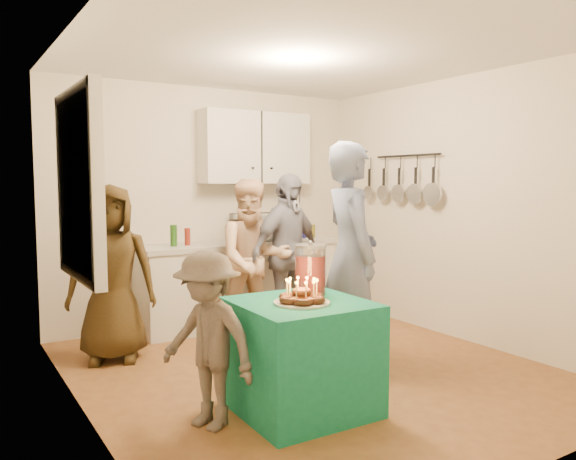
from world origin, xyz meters
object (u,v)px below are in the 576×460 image
counter (239,285)px  woman_back_left (111,273)px  man_birthday (350,255)px  woman_back_right (287,253)px  party_table (301,356)px  child_near_left (208,340)px  punch_jar (310,271)px  microwave (258,227)px  woman_back_center (254,260)px

counter → woman_back_left: size_ratio=1.42×
man_birthday → woman_back_right: 1.21m
counter → party_table: bearing=-107.0°
woman_back_left → child_near_left: 1.71m
punch_jar → man_birthday: (0.67, 0.38, 0.02)m
woman_back_right → counter: bearing=98.4°
counter → man_birthday: (0.15, -1.79, 0.52)m
microwave → woman_back_center: size_ratio=0.34×
woman_back_left → woman_back_right: size_ratio=0.94×
party_table → punch_jar: punch_jar is taller
counter → woman_back_center: (-0.16, -0.66, 0.37)m
counter → punch_jar: size_ratio=6.47×
woman_back_left → woman_back_right: woman_back_right is taller
counter → punch_jar: 2.28m
microwave → woman_back_left: woman_back_left is taller
counter → man_birthday: 1.87m
woman_back_center → child_near_left: size_ratio=1.40×
party_table → man_birthday: size_ratio=0.45×
punch_jar → woman_back_left: 1.90m
punch_jar → woman_back_left: (-1.01, 1.60, -0.15)m
punch_jar → child_near_left: size_ratio=0.30×
party_table → punch_jar: size_ratio=2.50×
party_table → punch_jar: (0.20, 0.18, 0.55)m
woman_back_left → woman_back_right: (1.79, -0.03, 0.05)m
party_table → child_near_left: size_ratio=0.75×
counter → party_table: 2.45m
punch_jar → child_near_left: bearing=-174.1°
microwave → woman_back_center: bearing=-112.8°
party_table → woman_back_right: bearing=60.7°
punch_jar → man_birthday: 0.77m
microwave → party_table: (-0.96, -2.34, -0.68)m
microwave → punch_jar: microwave is taller
punch_jar → microwave: bearing=70.6°
punch_jar → woman_back_center: 1.55m
punch_jar → woman_back_left: bearing=122.2°
counter → woman_back_right: 0.76m
party_table → man_birthday: (0.87, 0.56, 0.57)m
counter → woman_back_left: bearing=-159.8°
man_birthday → woman_back_right: man_birthday is taller
punch_jar → woman_back_right: (0.78, 1.57, -0.10)m
microwave → punch_jar: bearing=-100.5°
woman_back_center → punch_jar: bearing=-89.6°
party_table → punch_jar: 0.61m
punch_jar → woman_back_right: size_ratio=0.21×
woman_back_center → woman_back_right: 0.43m
microwave → woman_back_right: bearing=-79.2°
woman_back_left → child_near_left: woman_back_left is taller
woman_back_center → woman_back_right: (0.43, 0.06, 0.03)m
counter → woman_back_right: woman_back_right is taller
woman_back_right → woman_back_left: bearing=163.6°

